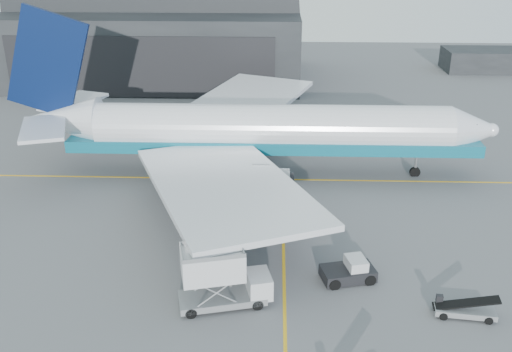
{
  "coord_description": "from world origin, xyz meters",
  "views": [
    {
      "loc": [
        -0.88,
        -36.45,
        25.27
      ],
      "look_at": [
        -2.53,
        10.62,
        4.5
      ],
      "focal_mm": 40.0,
      "sensor_mm": 36.0,
      "label": 1
    }
  ],
  "objects_px": {
    "catering_truck": "(221,278)",
    "pushback_tug": "(349,271)",
    "airliner": "(253,130)",
    "belt_loader_b": "(464,310)"
  },
  "relations": [
    {
      "from": "airliner",
      "to": "pushback_tug",
      "type": "height_order",
      "value": "airliner"
    },
    {
      "from": "airliner",
      "to": "belt_loader_b",
      "type": "xyz_separation_m",
      "value": [
        15.83,
        -24.57,
        -4.6
      ]
    },
    {
      "from": "airliner",
      "to": "catering_truck",
      "type": "bearing_deg",
      "value": -93.2
    },
    {
      "from": "pushback_tug",
      "to": "airliner",
      "type": "bearing_deg",
      "value": 98.21
    },
    {
      "from": "airliner",
      "to": "pushback_tug",
      "type": "relative_size",
      "value": 11.67
    },
    {
      "from": "catering_truck",
      "to": "belt_loader_b",
      "type": "bearing_deg",
      "value": -15.85
    },
    {
      "from": "airliner",
      "to": "pushback_tug",
      "type": "bearing_deg",
      "value": -67.82
    },
    {
      "from": "belt_loader_b",
      "to": "catering_truck",
      "type": "bearing_deg",
      "value": -175.35
    },
    {
      "from": "catering_truck",
      "to": "pushback_tug",
      "type": "relative_size",
      "value": 1.57
    },
    {
      "from": "catering_truck",
      "to": "belt_loader_b",
      "type": "xyz_separation_m",
      "value": [
        17.16,
        -0.69,
        -1.78
      ]
    }
  ]
}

